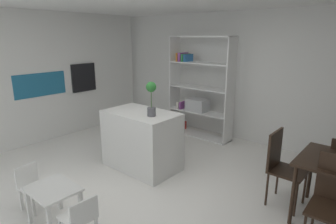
# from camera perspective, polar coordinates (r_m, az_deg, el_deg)

# --- Properties ---
(ground_plane) EXTENTS (10.21, 10.21, 0.00)m
(ground_plane) POSITION_cam_1_polar(r_m,az_deg,el_deg) (4.14, -4.11, -15.39)
(ground_plane) COLOR silver
(back_partition) EXTENTS (7.41, 0.06, 2.58)m
(back_partition) POSITION_cam_1_polar(r_m,az_deg,el_deg) (5.90, 14.80, 6.77)
(back_partition) COLOR silver
(back_partition) RESTS_ON ground_plane
(tall_cabinet_run_left) EXTENTS (0.67, 5.01, 2.58)m
(tall_cabinet_run_left) POSITION_cam_1_polar(r_m,az_deg,el_deg) (6.41, -26.19, 6.35)
(tall_cabinet_run_left) COLOR silver
(tall_cabinet_run_left) RESTS_ON ground_plane
(cabinet_niche_splashback) EXTENTS (0.01, 1.04, 0.46)m
(cabinet_niche_splashback) POSITION_cam_1_polar(r_m,az_deg,el_deg) (6.13, -24.41, 5.05)
(cabinet_niche_splashback) COLOR #1E6084
(cabinet_niche_splashback) RESTS_ON ground_plane
(built_in_oven) EXTENTS (0.06, 0.58, 0.61)m
(built_in_oven) POSITION_cam_1_polar(r_m,az_deg,el_deg) (6.58, -16.71, 6.72)
(built_in_oven) COLOR black
(built_in_oven) RESTS_ON ground_plane
(kitchen_island) EXTENTS (1.18, 0.73, 0.94)m
(kitchen_island) POSITION_cam_1_polar(r_m,az_deg,el_deg) (4.59, -5.34, -5.70)
(kitchen_island) COLOR silver
(kitchen_island) RESTS_ON ground_plane
(potted_plant_on_island) EXTENTS (0.15, 0.15, 0.52)m
(potted_plant_on_island) POSITION_cam_1_polar(r_m,az_deg,el_deg) (4.15, -3.41, 3.19)
(potted_plant_on_island) COLOR #4C4C51
(potted_plant_on_island) RESTS_ON kitchen_island
(open_bookshelf) EXTENTS (1.41, 0.36, 2.10)m
(open_bookshelf) POSITION_cam_1_polar(r_m,az_deg,el_deg) (5.99, 5.96, 3.97)
(open_bookshelf) COLOR white
(open_bookshelf) RESTS_ON ground_plane
(child_table) EXTENTS (0.56, 0.45, 0.46)m
(child_table) POSITION_cam_1_polar(r_m,az_deg,el_deg) (3.53, -22.18, -15.24)
(child_table) COLOR silver
(child_table) RESTS_ON ground_plane
(child_chair_right) EXTENTS (0.32, 0.32, 0.56)m
(child_chair_right) POSITION_cam_1_polar(r_m,az_deg,el_deg) (3.16, -17.33, -19.80)
(child_chair_right) COLOR silver
(child_chair_right) RESTS_ON ground_plane
(child_chair_left) EXTENTS (0.33, 0.33, 0.56)m
(child_chair_left) POSITION_cam_1_polar(r_m,az_deg,el_deg) (3.99, -25.85, -13.13)
(child_chair_left) COLOR white
(child_chair_left) RESTS_ON ground_plane
(dining_chair_near) EXTENTS (0.42, 0.46, 0.95)m
(dining_chair_near) POSITION_cam_1_polar(r_m,az_deg,el_deg) (3.37, 30.73, -14.49)
(dining_chair_near) COLOR black
(dining_chair_near) RESTS_ON ground_plane
(dining_chair_island_side) EXTENTS (0.41, 0.42, 0.95)m
(dining_chair_island_side) POSITION_cam_1_polar(r_m,az_deg,el_deg) (3.88, 21.89, -9.35)
(dining_chair_island_side) COLOR black
(dining_chair_island_side) RESTS_ON ground_plane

